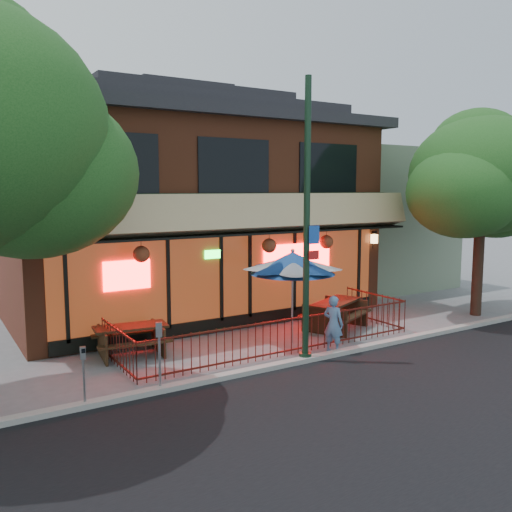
{
  "coord_description": "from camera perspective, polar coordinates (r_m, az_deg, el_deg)",
  "views": [
    {
      "loc": [
        -8.05,
        -11.02,
        4.33
      ],
      "look_at": [
        0.02,
        2.0,
        2.41
      ],
      "focal_mm": 38.0,
      "sensor_mm": 36.0,
      "label": 1
    }
  ],
  "objects": [
    {
      "name": "patio_fence",
      "position": [
        14.53,
        3.06,
        -7.62
      ],
      "size": [
        8.44,
        2.62,
        1.0
      ],
      "color": "#4C1610",
      "rests_on": "ground"
    },
    {
      "name": "neighbor_building",
      "position": [
        25.36,
        10.53,
        4.01
      ],
      "size": [
        6.0,
        7.0,
        6.0
      ],
      "primitive_type": "cube",
      "color": "slate",
      "rests_on": "ground"
    },
    {
      "name": "curb",
      "position": [
        13.92,
        5.45,
        -10.76
      ],
      "size": [
        80.0,
        0.25,
        0.12
      ],
      "primitive_type": "cube",
      "color": "#999993",
      "rests_on": "ground"
    },
    {
      "name": "picnic_table_left",
      "position": [
        14.58,
        -13.03,
        -8.19
      ],
      "size": [
        2.03,
        1.66,
        0.8
      ],
      "color": "#382614",
      "rests_on": "ground"
    },
    {
      "name": "street_light",
      "position": [
        13.38,
        5.36,
        2.04
      ],
      "size": [
        0.43,
        0.32,
        7.0
      ],
      "color": "black",
      "rests_on": "ground"
    },
    {
      "name": "parking_meter_far",
      "position": [
        11.38,
        -17.72,
        -11.03
      ],
      "size": [
        0.13,
        0.11,
        1.25
      ],
      "color": "gray",
      "rests_on": "ground"
    },
    {
      "name": "picnic_table_right",
      "position": [
        16.99,
        8.37,
        -5.71
      ],
      "size": [
        2.51,
        2.28,
        0.87
      ],
      "color": "black",
      "rests_on": "ground"
    },
    {
      "name": "ground",
      "position": [
        14.32,
        4.21,
        -10.49
      ],
      "size": [
        80.0,
        80.0,
        0.0
      ],
      "primitive_type": "plane",
      "color": "gray",
      "rests_on": "ground"
    },
    {
      "name": "parking_meter_near",
      "position": [
        11.85,
        -10.14,
        -9.19
      ],
      "size": [
        0.17,
        0.16,
        1.51
      ],
      "color": "gray",
      "rests_on": "ground"
    },
    {
      "name": "street_tree_right",
      "position": [
        19.85,
        22.64,
        8.4
      ],
      "size": [
        4.8,
        4.8,
        7.02
      ],
      "color": "#34231A",
      "rests_on": "ground"
    },
    {
      "name": "pedestrian",
      "position": [
        14.59,
        8.14,
        -7.09
      ],
      "size": [
        0.56,
        0.66,
        1.53
      ],
      "primitive_type": "imported",
      "rotation": [
        0.0,
        0.0,
        2.0
      ],
      "color": "#5680AD",
      "rests_on": "ground"
    },
    {
      "name": "asphalt_street",
      "position": [
        10.43,
        25.05,
        -18.09
      ],
      "size": [
        80.0,
        11.0,
        0.0
      ],
      "primitive_type": "cube",
      "color": "black",
      "rests_on": "ground"
    },
    {
      "name": "restaurant_building",
      "position": [
        19.84,
        -7.92,
        6.48
      ],
      "size": [
        12.96,
        9.49,
        8.05
      ],
      "color": "brown",
      "rests_on": "ground"
    },
    {
      "name": "patio_umbrella",
      "position": [
        14.96,
        3.87,
        -0.72
      ],
      "size": [
        2.35,
        2.35,
        2.68
      ],
      "color": "gray",
      "rests_on": "ground"
    }
  ]
}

